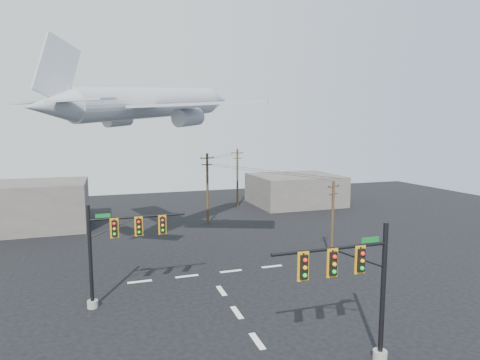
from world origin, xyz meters
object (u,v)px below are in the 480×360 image
object	(u,v)px
signal_mast_near	(358,289)
utility_pole_a	(332,220)
utility_pole_c	(237,177)
utility_pole_b	(207,187)
signal_mast_far	(115,249)
airliner	(153,103)

from	to	relation	value
signal_mast_near	utility_pole_a	bearing A→B (deg)	63.18
utility_pole_a	utility_pole_c	xyz separation A→B (m)	(0.04, 29.47, 0.88)
utility_pole_b	signal_mast_far	bearing A→B (deg)	-129.11
utility_pole_b	airliner	bearing A→B (deg)	-136.30
signal_mast_far	utility_pole_c	size ratio (longest dim) A/B	0.78
utility_pole_a	utility_pole_b	xyz separation A→B (m)	(-7.45, 19.36, 0.87)
signal_mast_near	utility_pole_b	world-z (taller)	utility_pole_b
signal_mast_far	airliner	bearing A→B (deg)	69.98
signal_mast_far	airliner	world-z (taller)	airliner
utility_pole_c	airliner	distance (m)	28.51
signal_mast_far	utility_pole_b	world-z (taller)	utility_pole_b
signal_mast_near	utility_pole_b	size ratio (longest dim) A/B	0.82
signal_mast_far	utility_pole_a	xyz separation A→B (m)	(19.74, 3.34, -0.09)
utility_pole_a	utility_pole_b	size ratio (longest dim) A/B	0.83
signal_mast_far	utility_pole_a	size ratio (longest dim) A/B	0.95
utility_pole_b	utility_pole_c	size ratio (longest dim) A/B	1.00
airliner	utility_pole_c	bearing A→B (deg)	12.43
signal_mast_near	utility_pole_b	xyz separation A→B (m)	(0.31, 34.71, 0.62)
signal_mast_near	utility_pole_a	world-z (taller)	utility_pole_a
signal_mast_far	signal_mast_near	bearing A→B (deg)	-45.05
utility_pole_c	airliner	world-z (taller)	airliner
utility_pole_a	airliner	xyz separation A→B (m)	(-15.63, 7.95, 11.08)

